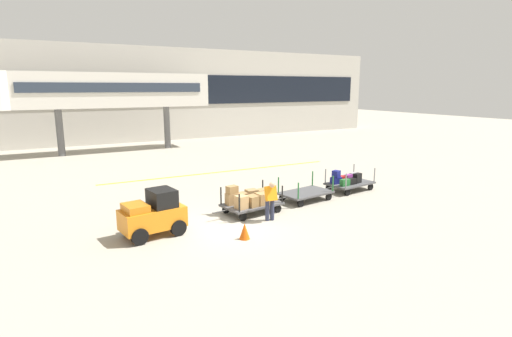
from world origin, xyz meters
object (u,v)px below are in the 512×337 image
(baggage_cart_tail, at_px, (348,181))
(baggage_cart_lead, at_px, (250,200))
(baggage_cart_middle, at_px, (306,193))
(safety_cone_near, at_px, (245,231))
(baggage_tug, at_px, (153,214))
(baggage_handler, at_px, (271,199))

(baggage_cart_tail, bearing_deg, baggage_cart_lead, -172.02)
(baggage_cart_middle, bearing_deg, baggage_cart_tail, 8.56)
(safety_cone_near, bearing_deg, baggage_cart_tail, 23.40)
(baggage_tug, distance_m, safety_cone_near, 3.17)
(baggage_tug, height_order, baggage_cart_middle, baggage_tug)
(baggage_handler, distance_m, safety_cone_near, 2.16)
(baggage_cart_middle, relative_size, baggage_handler, 1.96)
(baggage_cart_lead, distance_m, baggage_handler, 1.28)
(baggage_tug, xyz_separation_m, baggage_cart_lead, (4.03, 0.57, -0.20))
(safety_cone_near, bearing_deg, baggage_cart_middle, 31.46)
(baggage_cart_middle, bearing_deg, baggage_handler, -150.19)
(baggage_cart_middle, xyz_separation_m, baggage_handler, (-2.82, -1.62, 0.52))
(baggage_cart_lead, relative_size, safety_cone_near, 5.58)
(baggage_cart_middle, height_order, safety_cone_near, baggage_cart_middle)
(baggage_tug, xyz_separation_m, safety_cone_near, (2.55, -1.81, -0.48))
(baggage_cart_middle, bearing_deg, baggage_tug, -172.24)
(baggage_cart_lead, relative_size, baggage_cart_tail, 1.00)
(baggage_tug, bearing_deg, safety_cone_near, -35.33)
(baggage_tug, distance_m, baggage_cart_tail, 10.07)
(baggage_cart_tail, relative_size, baggage_handler, 1.96)
(baggage_tug, bearing_deg, baggage_cart_lead, 8.02)
(baggage_handler, relative_size, safety_cone_near, 2.84)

